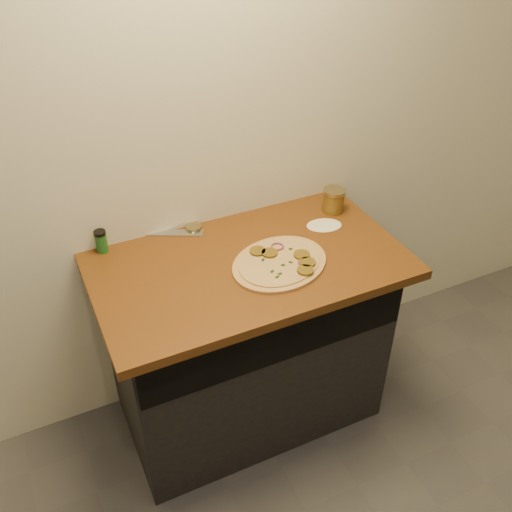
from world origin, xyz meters
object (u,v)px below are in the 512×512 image
salsa_jar (334,200)px  chefs_knife (153,232)px  pizza (280,262)px  spice_shaker (101,241)px

salsa_jar → chefs_knife: bearing=167.9°
pizza → chefs_knife: size_ratio=1.50×
chefs_knife → spice_shaker: size_ratio=3.50×
pizza → spice_shaker: spice_shaker is taller
salsa_jar → spice_shaker: (-0.97, 0.12, -0.01)m
salsa_jar → spice_shaker: size_ratio=1.12×
chefs_knife → salsa_jar: (0.76, -0.16, 0.05)m
chefs_knife → spice_shaker: spice_shaker is taller
spice_shaker → salsa_jar: bearing=-7.3°
salsa_jar → pizza: bearing=-147.1°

